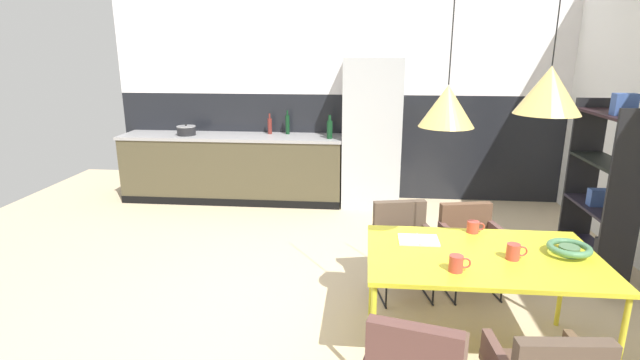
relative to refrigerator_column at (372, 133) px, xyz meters
name	(u,v)px	position (x,y,z in m)	size (l,w,h in m)	color
ground_plane	(316,323)	(-0.42, -3.03, -0.98)	(8.98, 8.98, 0.00)	#C4AD88
back_wall_splashback_dark	(341,146)	(-0.42, 0.36, -0.25)	(6.25, 0.12, 1.45)	black
back_wall_panel_upper	(342,39)	(-0.42, 0.36, 1.20)	(6.25, 0.12, 1.45)	white
kitchen_counter	(233,168)	(-1.90, 0.00, -0.52)	(3.03, 0.63, 0.92)	#453F2B
refrigerator_column	(372,133)	(0.00, 0.00, 0.00)	(0.75, 0.60, 1.95)	#ADAFB2
dining_table	(482,261)	(0.71, -3.31, -0.27)	(1.51, 0.95, 0.76)	gold
armchair_near_window	(403,237)	(0.26, -2.45, -0.47)	(0.57, 0.56, 0.79)	brown
armchair_far_side	(470,236)	(0.84, -2.35, -0.47)	(0.57, 0.56, 0.76)	brown
fruit_bowl	(569,249)	(1.27, -3.27, -0.17)	(0.28, 0.28, 0.07)	#4C704C
open_book	(418,240)	(0.31, -3.12, -0.21)	(0.28, 0.21, 0.02)	white
mug_wide_latte	(514,252)	(0.89, -3.37, -0.17)	(0.13, 0.09, 0.11)	#B23D33
mug_glass_clear	(457,263)	(0.49, -3.58, -0.17)	(0.13, 0.09, 0.10)	#B23D33
mug_short_terracotta	(473,227)	(0.73, -2.92, -0.18)	(0.13, 0.09, 0.09)	#B23D33
cooking_pot	(186,131)	(-2.51, -0.05, 0.00)	(0.25, 0.25, 0.15)	black
bottle_vinegar_dark	(330,129)	(-0.55, -0.13, 0.07)	(0.08, 0.08, 0.31)	#0F3319
bottle_spice_small	(270,126)	(-1.39, 0.15, 0.06)	(0.06, 0.06, 0.28)	maroon
bottle_oil_tall	(288,124)	(-1.15, 0.17, 0.08)	(0.06, 0.06, 0.33)	#0F3319
open_shelf_unit	(602,189)	(2.04, -1.99, -0.13)	(0.30, 0.84, 1.71)	black
pendant_lamp_over_table_near	(447,106)	(0.41, -3.34, 0.76)	(0.34, 0.34, 1.25)	black
pendant_lamp_over_table_far	(549,90)	(1.02, -3.28, 0.85)	(0.39, 0.39, 1.17)	black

